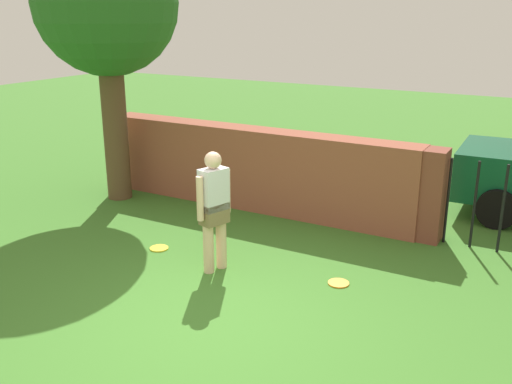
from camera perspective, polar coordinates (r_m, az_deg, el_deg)
ground_plane at (r=6.62m, az=-4.72°, el=-12.65°), size 40.00×40.00×0.00m
brick_wall at (r=9.96m, az=-0.33°, el=2.34°), size 5.83×0.50×1.41m
tree at (r=10.48m, az=-14.58°, el=17.28°), size 2.44×2.44×4.66m
person at (r=7.48m, az=-4.17°, el=-1.40°), size 0.32×0.52×1.62m
frisbee_yellow at (r=8.55m, az=-9.55°, el=-5.49°), size 0.27×0.27×0.02m
frisbee_orange at (r=7.49m, az=8.15°, el=-8.90°), size 0.27×0.27×0.02m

